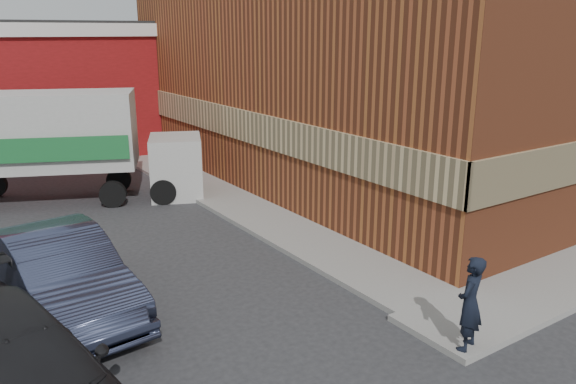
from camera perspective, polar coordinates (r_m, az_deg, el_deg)
ground at (r=11.25m, az=11.95°, el=-11.97°), size 90.00×90.00×0.00m
brick_building at (r=22.33m, az=11.47°, el=14.39°), size 14.25×18.25×9.36m
sidewalk_west at (r=18.38m, az=-7.03°, el=-0.35°), size 1.80×18.00×0.12m
man at (r=9.81m, az=18.00°, el=-10.71°), size 0.69×0.57×1.63m
sedan at (r=11.54m, az=-22.11°, el=-7.71°), size 2.12×4.99×1.60m
suv_b at (r=8.52m, az=-26.64°, el=-17.00°), size 3.22×5.93×1.63m
box_truck at (r=18.71m, az=-21.41°, el=4.98°), size 7.19×4.65×3.43m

